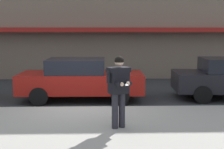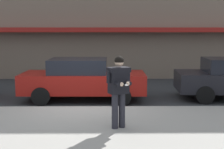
% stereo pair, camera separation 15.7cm
% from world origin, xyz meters
% --- Properties ---
extents(ground_plane, '(80.00, 80.00, 0.00)m').
position_xyz_m(ground_plane, '(0.00, 0.00, 0.00)').
color(ground_plane, '#2B2D30').
extents(sidewalk, '(32.00, 5.30, 0.14)m').
position_xyz_m(sidewalk, '(1.00, -2.85, 0.07)').
color(sidewalk, '#99968E').
rests_on(sidewalk, ground).
extents(curb_paint_line, '(28.00, 0.12, 0.01)m').
position_xyz_m(curb_paint_line, '(1.00, 0.05, 0.00)').
color(curb_paint_line, silver).
rests_on(curb_paint_line, ground).
extents(parked_sedan_mid, '(4.52, 1.97, 1.54)m').
position_xyz_m(parked_sedan_mid, '(-0.06, 1.36, 0.79)').
color(parked_sedan_mid, maroon).
rests_on(parked_sedan_mid, ground).
extents(man_texting_on_phone, '(0.63, 0.65, 1.81)m').
position_xyz_m(man_texting_on_phone, '(1.17, -2.46, 1.25)').
color(man_texting_on_phone, '#23232B').
rests_on(man_texting_on_phone, sidewalk).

